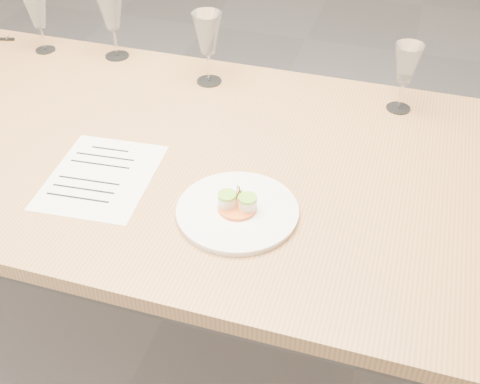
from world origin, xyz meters
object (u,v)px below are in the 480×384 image
(dinner_plate, at_px, (238,210))
(wine_glass_3, at_px, (207,35))
(dining_table, at_px, (142,162))
(wine_glass_1, at_px, (37,13))
(recipe_sheet, at_px, (101,176))
(wine_glass_2, at_px, (111,11))
(wine_glass_4, at_px, (407,65))

(dinner_plate, height_order, wine_glass_3, wine_glass_3)
(dining_table, bearing_deg, wine_glass_1, 142.78)
(dinner_plate, height_order, recipe_sheet, dinner_plate)
(wine_glass_2, height_order, wine_glass_3, wine_glass_2)
(dinner_plate, distance_m, recipe_sheet, 0.37)
(dining_table, relative_size, dinner_plate, 8.58)
(wine_glass_1, bearing_deg, wine_glass_4, -1.38)
(wine_glass_1, distance_m, wine_glass_2, 0.25)
(recipe_sheet, relative_size, wine_glass_2, 1.51)
(wine_glass_3, height_order, wine_glass_4, wine_glass_3)
(recipe_sheet, xyz_separation_m, wine_glass_3, (0.10, 0.53, 0.15))
(recipe_sheet, bearing_deg, wine_glass_1, 126.73)
(dining_table, xyz_separation_m, wine_glass_3, (0.07, 0.36, 0.22))
(recipe_sheet, xyz_separation_m, wine_glass_4, (0.67, 0.54, 0.14))
(recipe_sheet, distance_m, wine_glass_3, 0.56)
(recipe_sheet, height_order, wine_glass_2, wine_glass_2)
(dining_table, height_order, recipe_sheet, recipe_sheet)
(wine_glass_2, relative_size, wine_glass_4, 1.12)
(dining_table, xyz_separation_m, dinner_plate, (0.34, -0.20, 0.08))
(dining_table, height_order, wine_glass_2, wine_glass_2)
(wine_glass_2, bearing_deg, dining_table, -57.38)
(wine_glass_4, bearing_deg, wine_glass_2, 176.29)
(recipe_sheet, height_order, wine_glass_1, wine_glass_1)
(dining_table, distance_m, wine_glass_4, 0.77)
(dinner_plate, bearing_deg, wine_glass_3, 115.46)
(dinner_plate, xyz_separation_m, wine_glass_2, (-0.61, 0.63, 0.14))
(dining_table, relative_size, wine_glass_4, 12.12)
(wine_glass_1, distance_m, wine_glass_4, 1.17)
(dining_table, xyz_separation_m, wine_glass_4, (0.64, 0.37, 0.21))
(wine_glass_1, height_order, wine_glass_4, wine_glass_4)
(dinner_plate, bearing_deg, wine_glass_2, 134.11)
(wine_glass_2, height_order, wine_glass_4, wine_glass_2)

